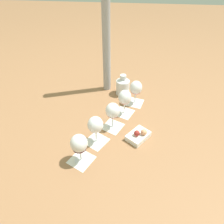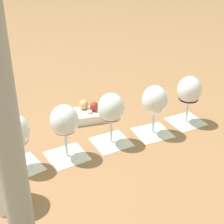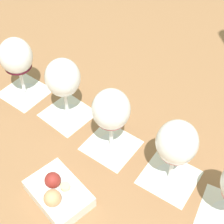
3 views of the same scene
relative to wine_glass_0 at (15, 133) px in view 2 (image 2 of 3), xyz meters
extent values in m
plane|color=#936642|center=(0.27, -0.14, -0.12)|extent=(8.00, 8.00, 0.00)
cube|color=silver|center=(0.00, 0.00, -0.12)|extent=(0.14, 0.14, 0.00)
cube|color=silver|center=(0.13, -0.07, -0.12)|extent=(0.15, 0.15, 0.00)
cube|color=silver|center=(0.28, -0.13, -0.12)|extent=(0.15, 0.15, 0.00)
cube|color=silver|center=(0.41, -0.21, -0.12)|extent=(0.16, 0.16, 0.00)
cube|color=silver|center=(0.55, -0.26, -0.12)|extent=(0.15, 0.15, 0.00)
cylinder|color=white|center=(0.00, 0.00, -0.11)|extent=(0.07, 0.07, 0.01)
cylinder|color=white|center=(0.00, 0.00, -0.07)|extent=(0.01, 0.01, 0.08)
ellipsoid|color=white|center=(0.00, 0.00, 0.01)|extent=(0.09, 0.09, 0.10)
ellipsoid|color=pink|center=(0.00, 0.00, -0.02)|extent=(0.07, 0.07, 0.02)
cylinder|color=white|center=(0.13, -0.07, -0.11)|extent=(0.07, 0.07, 0.01)
cylinder|color=white|center=(0.13, -0.07, -0.07)|extent=(0.01, 0.01, 0.08)
ellipsoid|color=white|center=(0.13, -0.07, 0.01)|extent=(0.09, 0.09, 0.10)
ellipsoid|color=#D35863|center=(0.13, -0.07, -0.02)|extent=(0.07, 0.07, 0.03)
cylinder|color=white|center=(0.28, -0.13, -0.11)|extent=(0.07, 0.07, 0.01)
cylinder|color=white|center=(0.28, -0.13, -0.07)|extent=(0.01, 0.01, 0.08)
ellipsoid|color=white|center=(0.28, -0.13, 0.01)|extent=(0.09, 0.09, 0.10)
ellipsoid|color=maroon|center=(0.28, -0.13, -0.02)|extent=(0.07, 0.07, 0.03)
cylinder|color=white|center=(0.41, -0.21, -0.11)|extent=(0.07, 0.07, 0.01)
cylinder|color=white|center=(0.41, -0.21, -0.07)|extent=(0.01, 0.01, 0.08)
ellipsoid|color=white|center=(0.41, -0.21, 0.01)|extent=(0.09, 0.09, 0.10)
ellipsoid|color=maroon|center=(0.41, -0.21, -0.02)|extent=(0.07, 0.07, 0.04)
cylinder|color=white|center=(0.55, -0.26, -0.11)|extent=(0.07, 0.07, 0.01)
cylinder|color=white|center=(0.55, -0.26, -0.07)|extent=(0.01, 0.01, 0.08)
ellipsoid|color=white|center=(0.55, -0.26, 0.01)|extent=(0.09, 0.09, 0.10)
ellipsoid|color=#450D1C|center=(0.55, -0.26, -0.03)|extent=(0.07, 0.07, 0.02)
cylinder|color=silver|center=(-0.11, -0.10, -0.06)|extent=(0.10, 0.10, 0.11)
cone|color=silver|center=(-0.11, -0.10, 0.00)|extent=(0.10, 0.10, 0.02)
cylinder|color=silver|center=(-0.11, -0.10, 0.03)|extent=(0.05, 0.05, 0.03)
cube|color=white|center=(0.35, 0.03, -0.10)|extent=(0.16, 0.16, 0.03)
cylinder|color=beige|center=(0.34, 0.02, -0.08)|extent=(0.02, 0.02, 0.01)
sphere|color=maroon|center=(0.37, 0.02, -0.07)|extent=(0.03, 0.03, 0.03)
sphere|color=tan|center=(0.35, 0.06, -0.07)|extent=(0.04, 0.04, 0.04)
camera|label=1|loc=(1.19, -0.02, 0.73)|focal=32.00mm
camera|label=2|loc=(-0.48, -0.71, 0.51)|focal=55.00mm
camera|label=3|loc=(0.17, 0.37, 0.54)|focal=55.00mm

